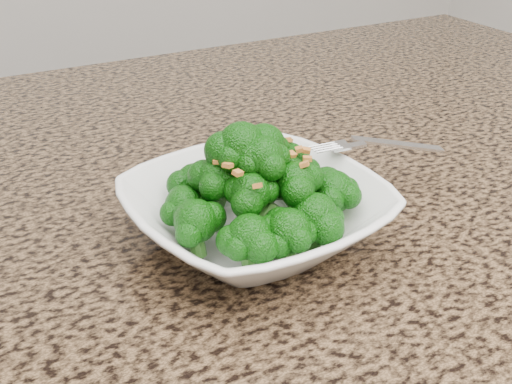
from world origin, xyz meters
TOP-DOWN VIEW (x-y plane):
  - granite_counter at (0.00, 0.30)m, footprint 1.64×1.04m
  - bowl at (0.03, 0.22)m, footprint 0.25×0.25m
  - broccoli_pile at (0.03, 0.22)m, footprint 0.20×0.20m
  - garlic_topping at (0.03, 0.22)m, footprint 0.12×0.12m
  - fork at (0.16, 0.24)m, footprint 0.17×0.07m

SIDE VIEW (x-z plane):
  - granite_counter at x=0.00m, z-range 0.87..0.90m
  - bowl at x=0.03m, z-range 0.90..0.95m
  - fork at x=0.16m, z-range 0.95..0.97m
  - broccoli_pile at x=0.03m, z-range 0.95..1.03m
  - garlic_topping at x=0.03m, z-range 1.03..1.03m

